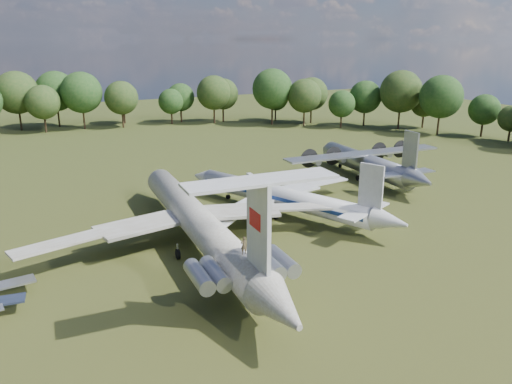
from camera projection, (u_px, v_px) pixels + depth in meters
name	position (u px, v px, depth m)	size (l,w,h in m)	color
ground	(195.00, 240.00, 60.94)	(300.00, 300.00, 0.00)	#203812
il62_airliner	(198.00, 228.00, 57.99)	(40.10, 52.13, 5.11)	#B9B9B5
tu104_jet	(281.00, 200.00, 69.80)	(29.61, 39.49, 3.95)	silver
an12_transport	(366.00, 166.00, 87.62)	(30.06, 33.59, 4.42)	#A1A4A9
person_on_il62	(244.00, 245.00, 44.44)	(0.62, 0.40, 1.69)	olive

